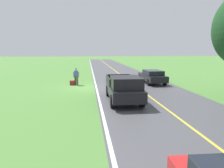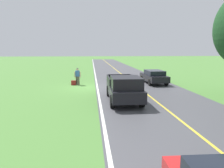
{
  "view_description": "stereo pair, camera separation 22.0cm",
  "coord_description": "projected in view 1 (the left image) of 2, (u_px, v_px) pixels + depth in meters",
  "views": [
    {
      "loc": [
        -0.29,
        19.36,
        3.49
      ],
      "look_at": [
        -1.82,
        6.41,
        1.33
      ],
      "focal_mm": 32.95,
      "sensor_mm": 36.0,
      "label": 1
    },
    {
      "loc": [
        -0.51,
        19.38,
        3.49
      ],
      "look_at": [
        -1.82,
        6.41,
        1.33
      ],
      "focal_mm": 32.95,
      "sensor_mm": 36.0,
      "label": 2
    }
  ],
  "objects": [
    {
      "name": "sedan_near_oncoming",
      "position": [
        152.0,
        76.0,
        21.74
      ],
      "size": [
        2.02,
        4.45,
        1.41
      ],
      "color": "black",
      "rests_on": "ground"
    },
    {
      "name": "road_surface",
      "position": [
        136.0,
        86.0,
        20.07
      ],
      "size": [
        8.11,
        120.0,
        0.0
      ],
      "primitive_type": "cube",
      "color": "#47474C",
      "rests_on": "ground"
    },
    {
      "name": "lane_edge_line",
      "position": [
        96.0,
        87.0,
        19.62
      ],
      "size": [
        0.16,
        117.6,
        0.0
      ],
      "primitive_type": "cube",
      "color": "silver",
      "rests_on": "ground"
    },
    {
      "name": "hitchhiker_walking",
      "position": [
        76.0,
        75.0,
        20.62
      ],
      "size": [
        0.62,
        0.52,
        1.75
      ],
      "color": "#4C473D",
      "rests_on": "ground"
    },
    {
      "name": "pickup_truck_passing",
      "position": [
        124.0,
        88.0,
        13.93
      ],
      "size": [
        2.16,
        5.43,
        1.82
      ],
      "color": "black",
      "rests_on": "ground"
    },
    {
      "name": "ground_plane",
      "position": [
        85.0,
        87.0,
        19.5
      ],
      "size": [
        200.0,
        200.0,
        0.0
      ],
      "primitive_type": "plane",
      "color": "#4C7F38"
    },
    {
      "name": "suitcase_carried",
      "position": [
        72.0,
        83.0,
        20.64
      ],
      "size": [
        0.47,
        0.22,
        0.47
      ],
      "primitive_type": "cube",
      "rotation": [
        0.0,
        0.0,
        1.52
      ],
      "color": "maroon",
      "rests_on": "ground"
    },
    {
      "name": "lane_centre_line",
      "position": [
        136.0,
        86.0,
        20.07
      ],
      "size": [
        0.14,
        117.6,
        0.0
      ],
      "primitive_type": "cube",
      "color": "gold",
      "rests_on": "ground"
    }
  ]
}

